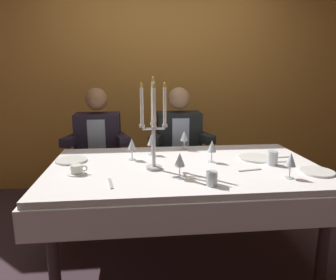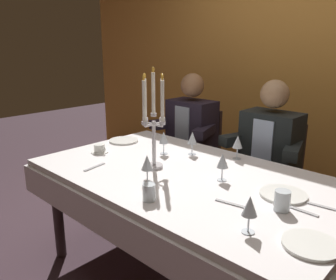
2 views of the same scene
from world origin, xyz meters
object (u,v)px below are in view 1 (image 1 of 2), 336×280
object	(u,v)px
candelabra	(154,126)
seated_diner_0	(99,140)
dining_table	(184,181)
wine_glass_2	(184,136)
wine_glass_5	(291,160)
seated_diner_1	(179,139)
wine_glass_0	(212,147)
dinner_plate_0	(255,158)
wine_glass_3	(151,140)
coffee_cup_0	(77,170)
dinner_plate_2	(317,172)
dinner_plate_1	(71,160)
water_tumbler_1	(212,178)
wine_glass_1	(132,145)
wine_glass_4	(180,160)
water_tumbler_0	(272,158)

from	to	relation	value
candelabra	seated_diner_0	world-z (taller)	candelabra
dining_table	wine_glass_2	bearing A→B (deg)	81.33
wine_glass_5	seated_diner_1	size ratio (longest dim) A/B	0.13
wine_glass_0	wine_glass_5	bearing A→B (deg)	-43.96
dinner_plate_0	wine_glass_5	distance (m)	0.45
wine_glass_3	seated_diner_0	distance (m)	0.77
dinner_plate_0	wine_glass_2	xyz separation A→B (m)	(-0.49, 0.33, 0.11)
wine_glass_5	coffee_cup_0	distance (m)	1.36
dinner_plate_2	wine_glass_0	distance (m)	0.71
dining_table	wine_glass_0	xyz separation A→B (m)	(0.21, 0.05, 0.23)
dinner_plate_1	water_tumbler_1	world-z (taller)	water_tumbler_1
wine_glass_1	dinner_plate_2	bearing A→B (deg)	-19.57
candelabra	wine_glass_5	size ratio (longest dim) A/B	3.80
candelabra	dinner_plate_2	world-z (taller)	candelabra
wine_glass_4	wine_glass_5	distance (m)	0.69
dinner_plate_0	seated_diner_0	bearing A→B (deg)	148.06
wine_glass_2	water_tumbler_1	world-z (taller)	wine_glass_2
wine_glass_1	dinner_plate_1	bearing A→B (deg)	179.17
wine_glass_3	wine_glass_5	bearing A→B (deg)	-37.53
wine_glass_5	seated_diner_1	xyz separation A→B (m)	(-0.53, 1.22, -0.12)
dining_table	dinner_plate_0	distance (m)	0.58
wine_glass_3	water_tumbler_0	bearing A→B (deg)	-23.10
seated_diner_0	dinner_plate_0	bearing A→B (deg)	-31.94
dining_table	water_tumbler_1	xyz separation A→B (m)	(0.10, -0.41, 0.16)
wine_glass_5	wine_glass_0	bearing A→B (deg)	136.04
wine_glass_1	wine_glass_4	world-z (taller)	same
water_tumbler_1	coffee_cup_0	world-z (taller)	water_tumbler_1
water_tumbler_1	wine_glass_0	bearing A→B (deg)	76.36
coffee_cup_0	seated_diner_0	world-z (taller)	seated_diner_0
candelabra	coffee_cup_0	bearing A→B (deg)	-174.00
wine_glass_5	water_tumbler_1	bearing A→B (deg)	-171.58
dining_table	wine_glass_2	xyz separation A→B (m)	(0.07, 0.43, 0.23)
wine_glass_1	coffee_cup_0	size ratio (longest dim) A/B	1.24
wine_glass_1	water_tumbler_1	size ratio (longest dim) A/B	1.89
dining_table	dinner_plate_1	bearing A→B (deg)	167.64
dining_table	water_tumbler_1	distance (m)	0.45
dinner_plate_0	wine_glass_4	world-z (taller)	wine_glass_4
wine_glass_0	dinner_plate_2	bearing A→B (deg)	-26.13
wine_glass_4	wine_glass_1	bearing A→B (deg)	124.27
dinner_plate_1	seated_diner_1	xyz separation A→B (m)	(0.90, 0.71, -0.01)
seated_diner_1	coffee_cup_0	bearing A→B (deg)	-128.70
dinner_plate_0	seated_diner_1	bearing A→B (deg)	121.28
dinner_plate_0	seated_diner_1	xyz separation A→B (m)	(-0.48, 0.78, -0.01)
wine_glass_1	seated_diner_1	size ratio (longest dim) A/B	0.13
dinner_plate_0	water_tumbler_0	size ratio (longest dim) A/B	2.44
wine_glass_3	water_tumbler_1	bearing A→B (deg)	-66.16
water_tumbler_1	seated_diner_1	xyz separation A→B (m)	(-0.02, 1.30, -0.05)
wine_glass_4	seated_diner_1	distance (m)	1.17
dinner_plate_1	water_tumbler_1	bearing A→B (deg)	-32.77
wine_glass_2	dinner_plate_0	bearing A→B (deg)	-34.09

